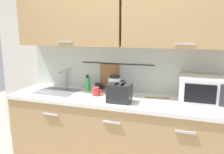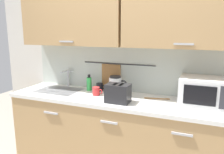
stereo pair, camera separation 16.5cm
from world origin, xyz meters
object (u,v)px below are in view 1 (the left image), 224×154
toaster (119,93)px  mug_by_kettle (99,87)px  electric_kettle (115,85)px  dish_soap_bottle (88,84)px  wooden_spoon (160,98)px  microwave (203,90)px  mug_near_sink (96,91)px

toaster → mug_by_kettle: (-0.36, 0.33, -0.05)m
electric_kettle → mug_by_kettle: (-0.22, 0.03, -0.05)m
electric_kettle → dish_soap_bottle: (-0.35, 0.01, -0.01)m
dish_soap_bottle → toaster: (0.49, -0.31, 0.01)m
dish_soap_bottle → wooden_spoon: bearing=-2.7°
wooden_spoon → electric_kettle: bearing=176.2°
microwave → wooden_spoon: size_ratio=1.67×
toaster → wooden_spoon: toaster is taller
mug_near_sink → mug_by_kettle: 0.20m
mug_by_kettle → wooden_spoon: size_ratio=0.44×
electric_kettle → dish_soap_bottle: size_ratio=1.16×
microwave → mug_by_kettle: microwave is taller
mug_by_kettle → wooden_spoon: bearing=-5.3°
electric_kettle → mug_by_kettle: electric_kettle is taller
electric_kettle → toaster: bearing=-65.0°
dish_soap_bottle → mug_by_kettle: bearing=12.3°
toaster → mug_by_kettle: 0.49m
toaster → wooden_spoon: 0.48m
electric_kettle → mug_by_kettle: 0.23m
electric_kettle → dish_soap_bottle: bearing=179.0°
mug_near_sink → mug_by_kettle: same height
toaster → electric_kettle: bearing=115.0°
microwave → mug_by_kettle: 1.17m
mug_near_sink → toaster: bearing=-24.4°
dish_soap_bottle → wooden_spoon: dish_soap_bottle is taller
electric_kettle → mug_near_sink: bearing=-138.2°
microwave → toaster: microwave is taller
microwave → wooden_spoon: bearing=178.2°
electric_kettle → wooden_spoon: electric_kettle is taller
microwave → electric_kettle: bearing=177.1°
mug_near_sink → wooden_spoon: size_ratio=0.44×
microwave → dish_soap_bottle: 1.30m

